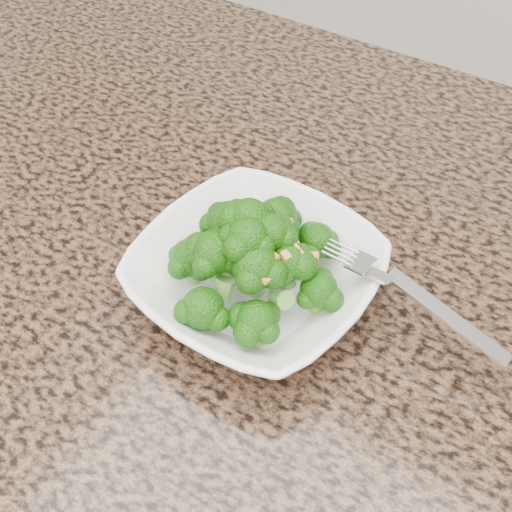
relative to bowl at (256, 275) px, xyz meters
The scene contains 5 objects.
granite_counter 0.10m from the bowl, 115.10° to the right, with size 1.64×1.04×0.03m, color brown.
bowl is the anchor object (origin of this frame).
broccoli_pile 0.06m from the bowl, ahead, with size 0.18×0.18×0.07m, color #1A5C0A, non-canonical shape.
garlic_topping 0.09m from the bowl, ahead, with size 0.11×0.11×0.01m, color gold, non-canonical shape.
fork 0.11m from the bowl, 16.18° to the left, with size 0.18×0.03×0.01m, color silver, non-canonical shape.
Camera 1 is at (0.22, 0.08, 1.35)m, focal length 45.00 mm.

